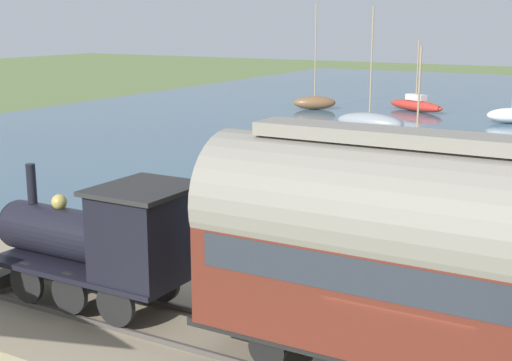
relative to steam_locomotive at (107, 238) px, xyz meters
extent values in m
cylinder|color=black|center=(-0.79, -0.88, -1.12)|extent=(0.12, 0.97, 0.97)
cylinder|color=black|center=(0.79, -0.88, -1.12)|extent=(0.12, 0.97, 0.97)
cylinder|color=black|center=(-0.79, 0.43, -1.12)|extent=(0.12, 0.97, 0.97)
cylinder|color=black|center=(0.79, 0.43, -1.12)|extent=(0.12, 0.97, 0.97)
cylinder|color=black|center=(-0.79, 1.74, -1.12)|extent=(0.12, 0.97, 0.97)
cylinder|color=black|center=(0.79, 1.74, -1.12)|extent=(0.12, 0.97, 0.97)
cube|color=black|center=(0.00, 0.43, -0.72)|extent=(2.09, 4.77, 0.12)
cylinder|color=black|center=(0.00, 1.38, -0.08)|extent=(1.16, 2.86, 1.16)
cylinder|color=black|center=(0.00, 2.85, -0.08)|extent=(1.10, 0.08, 1.10)
cylinder|color=black|center=(0.00, 2.24, 0.98)|extent=(0.22, 0.22, 0.95)
sphere|color=tan|center=(0.00, 1.38, 0.64)|extent=(0.36, 0.36, 0.36)
cube|color=black|center=(0.00, -1.12, 0.27)|extent=(1.99, 1.67, 1.86)
cube|color=#282828|center=(0.00, -1.12, 1.25)|extent=(2.19, 1.91, 0.10)
cube|color=#2D2823|center=(0.00, 3.06, -1.42)|extent=(1.89, 0.44, 0.32)
cylinder|color=black|center=(0.79, -5.86, -1.22)|extent=(0.12, 0.76, 0.76)
cylinder|color=black|center=(-0.79, -4.53, -1.22)|extent=(0.12, 0.76, 0.76)
cylinder|color=black|center=(0.79, -4.53, -1.22)|extent=(0.12, 0.76, 0.76)
cube|color=#5B2319|center=(0.00, -8.26, 0.28)|extent=(2.46, 10.22, 2.23)
cube|color=#2D333D|center=(0.00, -8.26, 0.68)|extent=(2.49, 9.58, 0.63)
cylinder|color=gray|center=(0.00, -8.26, 1.40)|extent=(2.58, 10.22, 2.58)
cube|color=gray|center=(0.00, -8.26, 2.81)|extent=(0.86, 8.52, 0.24)
ellipsoid|color=black|center=(19.86, -0.85, -1.76)|extent=(2.29, 5.97, 0.99)
cylinder|color=#9E8460|center=(19.86, -0.85, 1.14)|extent=(0.10, 0.10, 4.83)
cube|color=silver|center=(19.86, -0.85, -1.04)|extent=(1.06, 1.86, 0.45)
ellipsoid|color=white|center=(39.31, -1.44, -1.75)|extent=(2.90, 3.69, 1.01)
ellipsoid|color=brown|center=(39.35, 13.45, -1.74)|extent=(2.80, 3.52, 1.03)
cylinder|color=#9E8460|center=(39.35, 13.45, 2.32)|extent=(0.10, 0.10, 7.09)
ellipsoid|color=#B72D23|center=(42.18, 6.19, -1.83)|extent=(3.62, 5.39, 0.85)
cylinder|color=#9E8460|center=(42.18, 6.19, 0.91)|extent=(0.10, 0.10, 4.64)
cube|color=silver|center=(42.18, 6.19, -1.18)|extent=(1.40, 1.78, 0.45)
ellipsoid|color=gray|center=(30.69, 5.56, -1.65)|extent=(1.87, 4.61, 1.21)
cylinder|color=#9E8460|center=(30.69, 5.56, 2.21)|extent=(0.10, 0.10, 6.51)
ellipsoid|color=silver|center=(6.99, -3.68, -2.03)|extent=(2.68, 2.35, 0.45)
ellipsoid|color=silver|center=(9.92, 6.57, -2.07)|extent=(1.69, 2.51, 0.37)
camera|label=1|loc=(-11.46, -10.42, 4.76)|focal=50.00mm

